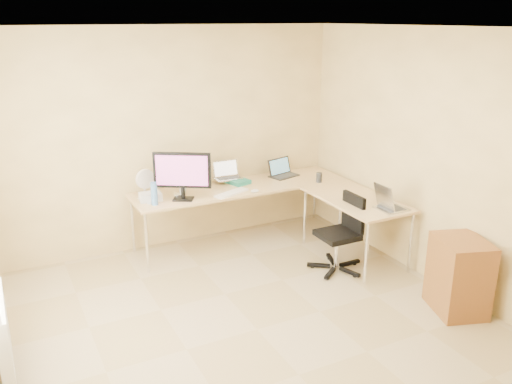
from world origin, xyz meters
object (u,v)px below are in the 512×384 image
desk_return (355,228)px  laptop_black (284,168)px  desk_fan (144,183)px  office_chair (338,228)px  laptop_center (228,170)px  desk_main (241,214)px  laptop_return (392,199)px  water_bottle (154,194)px  monitor (182,176)px  cabinet (459,276)px  keyboard (232,193)px  mug (183,192)px

desk_return → laptop_black: size_ratio=3.59×
desk_return → desk_fan: size_ratio=4.54×
desk_return → office_chair: office_chair is taller
desk_return → laptop_black: bearing=105.2°
laptop_center → laptop_black: (0.75, -0.08, -0.04)m
desk_main → laptop_return: 1.89m
water_bottle → laptop_black: bearing=9.6°
monitor → laptop_black: monitor is taller
laptop_center → cabinet: (1.20, -2.61, -0.53)m
water_bottle → keyboard: bearing=-2.5°
monitor → cabinet: (1.91, -2.25, -0.64)m
desk_main → keyboard: keyboard is taller
cabinet → laptop_center: bearing=133.7°
monitor → laptop_return: 2.29m
keyboard → laptop_center: bearing=49.2°
desk_return → office_chair: size_ratio=1.51×
desk_return → cabinet: (0.15, -1.41, -0.01)m
laptop_black → mug: size_ratio=4.14×
desk_return → desk_fan: bearing=150.4°
desk_return → water_bottle: water_bottle is taller
desk_main → monitor: monitor is taller
laptop_center → keyboard: laptop_center is taller
desk_main → cabinet: desk_main is taller
desk_return → cabinet: size_ratio=1.77×
monitor → keyboard: bearing=25.0°
monitor → keyboard: size_ratio=1.41×
laptop_black → office_chair: bearing=-108.3°
water_bottle → laptop_return: water_bottle is taller
desk_return → laptop_return: bearing=-77.1°
desk_main → desk_fan: bearing=170.2°
water_bottle → desk_fan: (0.00, 0.38, 0.02)m
monitor → water_bottle: size_ratio=2.54×
keyboard → laptop_return: bearing=-65.3°
monitor → laptop_return: size_ratio=1.82×
laptop_center → keyboard: 0.47m
desk_return → water_bottle: 2.31m
cabinet → monitor: bearing=149.4°
laptop_black → cabinet: 2.61m
desk_return → office_chair: 0.43m
monitor → keyboard: 0.63m
water_bottle → office_chair: bearing=-29.8°
keyboard → cabinet: size_ratio=0.62×
desk_main → laptop_black: 0.83m
desk_return → cabinet: 1.42m
desk_return → desk_fan: (-2.10, 1.19, 0.51)m
desk_main → cabinet: (1.13, -2.41, -0.01)m
cabinet → office_chair: bearing=131.8°
desk_fan → office_chair: desk_fan is taller
monitor → laptop_center: bearing=58.2°
cabinet → desk_return: bearing=115.0°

